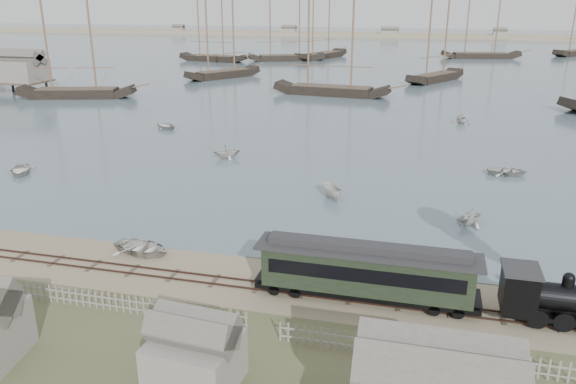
# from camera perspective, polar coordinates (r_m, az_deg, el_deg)

# --- Properties ---
(ground) EXTENTS (600.00, 600.00, 0.00)m
(ground) POSITION_cam_1_polar(r_m,az_deg,el_deg) (39.08, -5.04, -7.85)
(ground) COLOR gray
(ground) RESTS_ON ground
(harbor_water) EXTENTS (600.00, 336.00, 0.06)m
(harbor_water) POSITION_cam_1_polar(r_m,az_deg,el_deg) (203.89, 11.29, 13.77)
(harbor_water) COLOR #40525C
(harbor_water) RESTS_ON ground
(rail_track) EXTENTS (120.00, 1.80, 0.16)m
(rail_track) POSITION_cam_1_polar(r_m,az_deg,el_deg) (37.40, -6.06, -9.13)
(rail_track) COLOR #3D2721
(rail_track) RESTS_ON ground
(picket_fence_west) EXTENTS (19.00, 0.10, 1.20)m
(picket_fence_west) POSITION_cam_1_polar(r_m,az_deg,el_deg) (36.25, -18.75, -11.17)
(picket_fence_west) COLOR slate
(picket_fence_west) RESTS_ON ground
(picket_fence_east) EXTENTS (15.00, 0.10, 1.20)m
(picket_fence_east) POSITION_cam_1_polar(r_m,az_deg,el_deg) (30.83, 13.39, -16.44)
(picket_fence_east) COLOR slate
(picket_fence_east) RESTS_ON ground
(shed_mid) EXTENTS (4.00, 3.50, 3.60)m
(shed_mid) POSITION_cam_1_polar(r_m,az_deg,el_deg) (29.00, -9.30, -18.70)
(shed_mid) COLOR slate
(shed_mid) RESTS_ON ground
(far_spit) EXTENTS (500.00, 20.00, 1.80)m
(far_spit) POSITION_cam_1_polar(r_m,az_deg,el_deg) (283.57, 12.36, 15.09)
(far_spit) COLOR tan
(far_spit) RESTS_ON ground
(passenger_coach) EXTENTS (13.52, 2.61, 3.28)m
(passenger_coach) POSITION_cam_1_polar(r_m,az_deg,el_deg) (34.62, 7.95, -7.85)
(passenger_coach) COLOR black
(passenger_coach) RESTS_ON ground
(beached_dinghy) EXTENTS (3.95, 4.94, 0.92)m
(beached_dinghy) POSITION_cam_1_polar(r_m,az_deg,el_deg) (42.41, -14.58, -5.49)
(beached_dinghy) COLOR #BCBAB3
(beached_dinghy) RESTS_ON ground
(rowboat_0) EXTENTS (4.97, 4.60, 0.84)m
(rowboat_0) POSITION_cam_1_polar(r_m,az_deg,el_deg) (65.83, -25.55, 2.06)
(rowboat_0) COLOR #BCBAB3
(rowboat_0) RESTS_ON harbor_water
(rowboat_1) EXTENTS (3.82, 4.01, 1.65)m
(rowboat_1) POSITION_cam_1_polar(r_m,az_deg,el_deg) (65.59, -6.23, 4.16)
(rowboat_1) COLOR #BCBAB3
(rowboat_1) RESTS_ON harbor_water
(rowboat_2) EXTENTS (3.41, 2.82, 1.26)m
(rowboat_2) POSITION_cam_1_polar(r_m,az_deg,el_deg) (52.23, 4.41, 0.08)
(rowboat_2) COLOR #BCBAB3
(rowboat_2) RESTS_ON harbor_water
(rowboat_3) EXTENTS (3.16, 4.23, 0.83)m
(rowboat_3) POSITION_cam_1_polar(r_m,az_deg,el_deg) (63.29, 21.39, 1.99)
(rowboat_3) COLOR #BCBAB3
(rowboat_3) RESTS_ON harbor_water
(rowboat_4) EXTENTS (3.59, 3.57, 1.43)m
(rowboat_4) POSITION_cam_1_polar(r_m,az_deg,el_deg) (48.25, 18.05, -2.37)
(rowboat_4) COLOR #BCBAB3
(rowboat_4) RESTS_ON harbor_water
(rowboat_6) EXTENTS (4.64, 4.90, 0.83)m
(rowboat_6) POSITION_cam_1_polar(r_m,az_deg,el_deg) (82.66, -12.40, 6.64)
(rowboat_6) COLOR #BCBAB3
(rowboat_6) RESTS_ON harbor_water
(rowboat_7) EXTENTS (3.66, 3.37, 1.61)m
(rowboat_7) POSITION_cam_1_polar(r_m,az_deg,el_deg) (87.75, 17.20, 7.21)
(rowboat_7) COLOR #BCBAB3
(rowboat_7) RESTS_ON harbor_water
(schooner_0) EXTENTS (21.72, 10.60, 20.00)m
(schooner_0) POSITION_cam_1_polar(r_m,az_deg,el_deg) (112.36, -21.19, 13.98)
(schooner_0) COLOR black
(schooner_0) RESTS_ON harbor_water
(schooner_1) EXTENTS (14.22, 18.58, 20.00)m
(schooner_1) POSITION_cam_1_polar(r_m,az_deg,el_deg) (133.52, -6.75, 15.70)
(schooner_1) COLOR black
(schooner_1) RESTS_ON harbor_water
(schooner_2) EXTENTS (22.65, 7.47, 20.00)m
(schooner_2) POSITION_cam_1_polar(r_m,az_deg,el_deg) (108.49, 4.54, 15.01)
(schooner_2) COLOR black
(schooner_2) RESTS_ON harbor_water
(schooner_3) EXTENTS (13.17, 18.74, 20.00)m
(schooner_3) POSITION_cam_1_polar(r_m,az_deg,el_deg) (131.11, 15.08, 15.14)
(schooner_3) COLOR black
(schooner_3) RESTS_ON harbor_water
(schooner_6) EXTENTS (21.24, 7.77, 20.00)m
(schooner_6) POSITION_cam_1_polar(r_m,az_deg,el_deg) (170.63, -7.77, 16.37)
(schooner_6) COLOR black
(schooner_6) RESTS_ON harbor_water
(schooner_7) EXTENTS (13.57, 23.21, 20.00)m
(schooner_7) POSITION_cam_1_polar(r_m,az_deg,el_deg) (177.96, 3.47, 16.60)
(schooner_7) COLOR black
(schooner_7) RESTS_ON harbor_water
(schooner_8) EXTENTS (24.19, 10.03, 20.00)m
(schooner_8) POSITION_cam_1_polar(r_m,az_deg,el_deg) (187.46, 19.29, 15.75)
(schooner_8) COLOR black
(schooner_8) RESTS_ON harbor_water
(schooner_10) EXTENTS (22.76, 13.59, 20.00)m
(schooner_10) POSITION_cam_1_polar(r_m,az_deg,el_deg) (170.70, -0.17, 16.53)
(schooner_10) COLOR black
(schooner_10) RESTS_ON harbor_water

